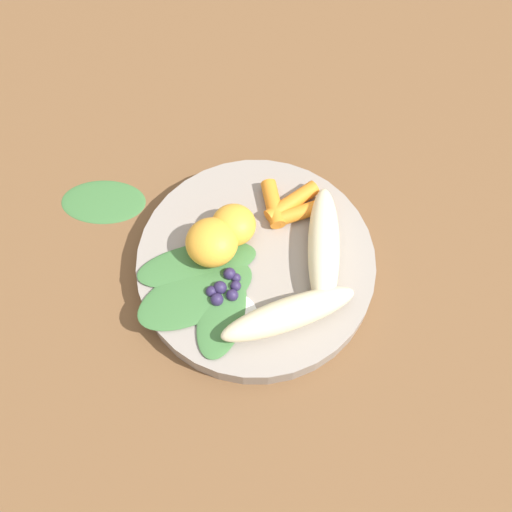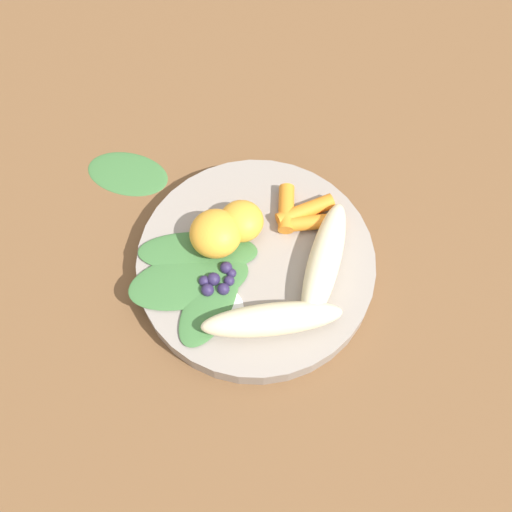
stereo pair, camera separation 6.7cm
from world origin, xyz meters
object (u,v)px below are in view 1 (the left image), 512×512
at_px(banana_peeled_left, 324,246).
at_px(banana_peeled_right, 288,314).
at_px(kale_leaf_stray, 103,201).
at_px(orange_segment_near, 212,242).
at_px(bowl, 256,265).

distance_m(banana_peeled_left, banana_peeled_right, 0.08).
xyz_separation_m(banana_peeled_right, kale_leaf_stray, (0.19, -0.17, -0.04)).
distance_m(banana_peeled_left, orange_segment_near, 0.11).
bearing_deg(kale_leaf_stray, banana_peeled_right, 145.63).
bearing_deg(banana_peeled_right, banana_peeled_left, 42.85).
bearing_deg(banana_peeled_left, bowl, 99.16).
relative_size(bowl, banana_peeled_right, 1.80).
bearing_deg(banana_peeled_right, orange_segment_near, 115.06).
height_order(bowl, banana_peeled_left, banana_peeled_left).
bearing_deg(kale_leaf_stray, banana_peeled_left, 164.36).
bearing_deg(banana_peeled_left, kale_leaf_stray, 75.01).
xyz_separation_m(banana_peeled_left, kale_leaf_stray, (0.23, -0.10, -0.04)).
bearing_deg(kale_leaf_stray, bowl, 155.87).
bearing_deg(bowl, banana_peeled_right, 110.06).
height_order(bowl, orange_segment_near, orange_segment_near).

